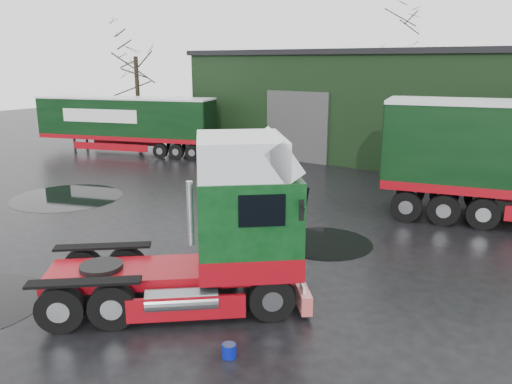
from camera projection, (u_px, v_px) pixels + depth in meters
ground at (230, 258)px, 14.74m from camera, size 100.00×100.00×0.00m
warehouse at (471, 106)px, 28.65m from camera, size 32.40×12.40×6.30m
hero_tractor at (168, 222)px, 11.53m from camera, size 6.76×6.42×4.07m
trailer_left at (126, 125)px, 31.10m from camera, size 11.53×5.96×3.54m
wash_bucket at (229, 351)px, 9.81m from camera, size 0.33×0.33×0.27m
tree_left at (137, 83)px, 32.61m from camera, size 4.40×4.40×8.50m
tree_back_a at (398, 72)px, 40.61m from camera, size 4.40×4.40×9.50m
puddle_1 at (324, 243)px, 16.00m from camera, size 3.09×3.09×0.01m
puddle_2 at (67, 197)px, 21.34m from camera, size 4.62×4.62×0.01m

